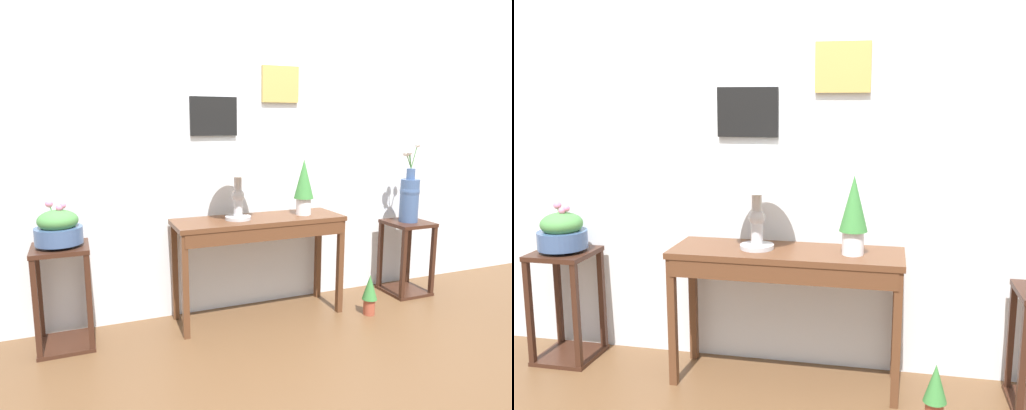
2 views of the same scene
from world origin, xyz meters
The scene contains 7 objects.
back_wall_with_art centered at (0.00, 1.49, 1.40)m, with size 9.00×0.13×2.80m.
console_table centered at (-0.14, 1.16, 0.69)m, with size 1.32×0.42×0.80m.
table_lamp centered at (-0.31, 1.19, 1.24)m, with size 0.36×0.36×0.60m.
potted_plant_on_console centered at (0.24, 1.17, 1.04)m, with size 0.16×0.16×0.44m.
pedestal_stand_left centered at (-1.56, 1.21, 0.36)m, with size 0.36×0.36×0.71m.
planter_bowl_wide_left centered at (-1.56, 1.21, 0.83)m, with size 0.30×0.30×0.31m.
potted_plant_floor centered at (0.69, 0.87, 0.19)m, with size 0.12×0.12×0.33m.
Camera 2 is at (0.42, -1.93, 1.64)m, focal length 40.32 mm.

